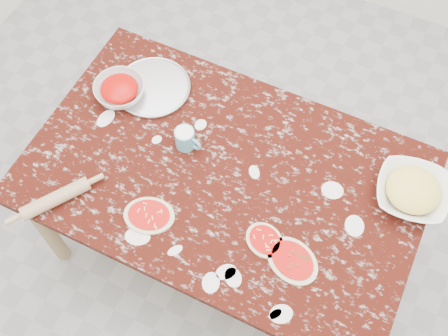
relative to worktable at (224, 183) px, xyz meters
The scene contains 10 objects.
ground 0.67m from the worktable, ahead, with size 4.00×4.00×0.00m, color gray.
worktable is the anchor object (origin of this frame).
pizza_tray 0.54m from the worktable, 151.92° to the left, with size 0.33×0.33×0.01m, color #B2B2B7.
sauce_bowl 0.61m from the worktable, 164.79° to the left, with size 0.22×0.22×0.07m, color white.
cheese_bowl 0.75m from the worktable, 18.06° to the left, with size 0.28×0.28×0.07m, color white.
flour_mug 0.25m from the worktable, 164.49° to the left, with size 0.12×0.08×0.10m.
pizza_left 0.36m from the worktable, 121.32° to the right, with size 0.24×0.21×0.02m.
pizza_mid 0.34m from the worktable, 36.27° to the right, with size 0.20×0.18×0.02m.
pizza_right 0.46m from the worktable, 29.83° to the right, with size 0.26×0.23×0.02m.
rolling_pin 0.68m from the worktable, 143.50° to the right, with size 0.06×0.06×0.28m, color tan.
Camera 1 is at (0.46, -0.96, 2.71)m, focal length 44.03 mm.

